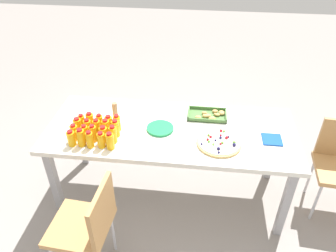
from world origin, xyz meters
TOP-DOWN VIEW (x-y plane):
  - ground_plane at (0.00, 0.00)m, footprint 12.00×12.00m
  - party_table at (0.00, 0.00)m, footprint 2.03×0.83m
  - chair_near_left at (-0.47, -0.80)m, footprint 0.43×0.43m
  - juice_bottle_0 at (-0.72, -0.30)m, footprint 0.06×0.06m
  - juice_bottle_1 at (-0.65, -0.29)m, footprint 0.06×0.06m
  - juice_bottle_2 at (-0.58, -0.30)m, footprint 0.05×0.05m
  - juice_bottle_3 at (-0.49, -0.29)m, footprint 0.06×0.06m
  - juice_bottle_4 at (-0.42, -0.30)m, footprint 0.06×0.06m
  - juice_bottle_5 at (-0.73, -0.22)m, footprint 0.06×0.06m
  - juice_bottle_6 at (-0.64, -0.22)m, footprint 0.05×0.05m
  - juice_bottle_7 at (-0.58, -0.22)m, footprint 0.06×0.06m
  - juice_bottle_8 at (-0.49, -0.22)m, footprint 0.06×0.06m
  - juice_bottle_9 at (-0.42, -0.22)m, footprint 0.06×0.06m
  - juice_bottle_10 at (-0.73, -0.14)m, footprint 0.06×0.06m
  - juice_bottle_11 at (-0.64, -0.15)m, footprint 0.06×0.06m
  - juice_bottle_12 at (-0.57, -0.15)m, footprint 0.06×0.06m
  - juice_bottle_13 at (-0.50, -0.15)m, footprint 0.06×0.06m
  - juice_bottle_14 at (-0.42, -0.14)m, footprint 0.06×0.06m
  - juice_bottle_15 at (-0.72, -0.07)m, footprint 0.05×0.05m
  - juice_bottle_16 at (-0.65, -0.07)m, footprint 0.06×0.06m
  - juice_bottle_17 at (-0.57, -0.07)m, footprint 0.05×0.05m
  - juice_bottle_18 at (-0.49, -0.08)m, footprint 0.06×0.06m
  - juice_bottle_19 at (-0.43, -0.07)m, footprint 0.06×0.06m
  - fruit_pizza at (0.39, -0.15)m, footprint 0.34×0.34m
  - snack_tray at (0.30, 0.21)m, footprint 0.33×0.20m
  - plate_stack at (-0.09, -0.02)m, footprint 0.22×0.22m
  - napkin_stack at (0.80, -0.06)m, footprint 0.15×0.15m
  - cardboard_tube at (-0.48, 0.09)m, footprint 0.04×0.04m

SIDE VIEW (x-z plane):
  - ground_plane at x=0.00m, z-range 0.00..0.00m
  - chair_near_left at x=-0.47m, z-range 0.09..0.92m
  - party_table at x=0.00m, z-range 0.31..1.06m
  - napkin_stack at x=0.80m, z-range 0.76..0.77m
  - plate_stack at x=-0.09m, z-range 0.76..0.78m
  - fruit_pizza at x=0.39m, z-range 0.74..0.79m
  - snack_tray at x=0.30m, z-range 0.75..0.79m
  - juice_bottle_15 at x=-0.72m, z-range 0.75..0.88m
  - juice_bottle_0 at x=-0.72m, z-range 0.75..0.88m
  - juice_bottle_3 at x=-0.49m, z-range 0.75..0.89m
  - juice_bottle_6 at x=-0.64m, z-range 0.75..0.89m
  - juice_bottle_5 at x=-0.73m, z-range 0.75..0.89m
  - juice_bottle_18 at x=-0.49m, z-range 0.75..0.89m
  - juice_bottle_17 at x=-0.57m, z-range 0.75..0.89m
  - juice_bottle_8 at x=-0.49m, z-range 0.75..0.89m
  - juice_bottle_10 at x=-0.73m, z-range 0.75..0.89m
  - juice_bottle_2 at x=-0.58m, z-range 0.75..0.89m
  - juice_bottle_19 at x=-0.43m, z-range 0.75..0.89m
  - juice_bottle_4 at x=-0.42m, z-range 0.75..0.89m
  - juice_bottle_11 at x=-0.64m, z-range 0.75..0.89m
  - juice_bottle_7 at x=-0.58m, z-range 0.75..0.90m
  - juice_bottle_12 at x=-0.57m, z-range 0.75..0.90m
  - juice_bottle_14 at x=-0.42m, z-range 0.75..0.90m
  - juice_bottle_16 at x=-0.65m, z-range 0.75..0.90m
  - juice_bottle_9 at x=-0.42m, z-range 0.75..0.90m
  - juice_bottle_1 at x=-0.65m, z-range 0.75..0.90m
  - juice_bottle_13 at x=-0.50m, z-range 0.75..0.90m
  - cardboard_tube at x=-0.48m, z-range 0.76..0.91m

